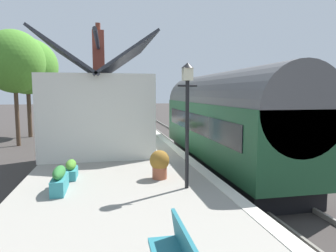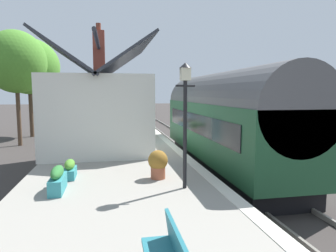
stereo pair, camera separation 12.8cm
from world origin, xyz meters
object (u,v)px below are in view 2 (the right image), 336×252
planter_corner_building (58,179)px  tree_behind_building (29,66)px  bench_near_building (119,119)px  planter_edge_near (139,124)px  lamp_post_platform (185,100)px  planter_by_door (145,128)px  planter_bench_left (70,169)px  planter_under_sign (132,128)px  planter_edge_far (158,163)px  train (225,120)px  tree_far_right (16,62)px  station_building (99,110)px  bench_platform_end (119,124)px

planter_corner_building → tree_behind_building: (17.08, 4.69, 4.16)m
bench_near_building → planter_corner_building: bench_near_building is taller
planter_edge_near → lamp_post_platform: 13.53m
planter_by_door → planter_bench_left: planter_by_door is taller
bench_near_building → planter_by_door: bearing=-166.5°
planter_under_sign → planter_edge_far: bearing=-179.9°
train → planter_corner_building: 7.84m
planter_bench_left → tree_behind_building: size_ratio=0.10×
bench_near_building → tree_far_right: 8.05m
planter_under_sign → planter_bench_left: 10.13m
train → bench_near_building: (11.17, 4.28, -0.80)m
station_building → tree_far_right: 9.19m
bench_near_building → planter_under_sign: bench_near_building is taller
planter_under_sign → planter_edge_far: planter_edge_far is taller
station_building → planter_edge_near: size_ratio=5.94×
planter_by_door → planter_bench_left: bearing=159.7°
planter_by_door → planter_edge_far: planter_edge_far is taller
planter_by_door → planter_edge_near: size_ratio=0.71×
planter_edge_near → lamp_post_platform: lamp_post_platform is taller
planter_by_door → tree_behind_building: (7.11, 8.07, 4.06)m
planter_bench_left → planter_edge_far: size_ratio=0.95×
planter_corner_building → planter_bench_left: (1.21, -0.14, -0.05)m
planter_edge_near → station_building: bearing=160.8°
train → tree_behind_building: bearing=41.3°
lamp_post_platform → tree_behind_building: (17.42, 7.90, 2.17)m
bench_platform_end → planter_edge_far: size_ratio=1.70×
bench_near_building → station_building: bearing=173.5°
train → planter_corner_building: (-4.63, 6.26, -0.96)m
planter_under_sign → train: bearing=-150.6°
planter_under_sign → tree_far_right: bearing=74.4°
station_building → bench_platform_end: size_ratio=4.41×
bench_near_building → planter_edge_near: bearing=-154.2°
station_building → lamp_post_platform: size_ratio=1.93×
station_building → planter_edge_near: (7.01, -2.44, -1.41)m
station_building → tree_behind_building: bearing=26.7°
tree_behind_building → tree_far_right: size_ratio=1.03×
lamp_post_platform → station_building: bearing=20.2°
train → lamp_post_platform: 5.92m
station_building → tree_behind_building: (11.05, 5.56, 2.76)m
lamp_post_platform → tree_far_right: (13.36, 7.68, 2.11)m
planter_under_sign → lamp_post_platform: size_ratio=0.31×
planter_corner_building → planter_edge_near: bearing=-14.2°
planter_corner_building → bench_platform_end: bearing=-9.2°
planter_corner_building → planter_by_door: bearing=-18.7°
planter_edge_far → tree_far_right: size_ratio=0.11×
planter_by_door → planter_under_sign: planter_by_door is taller
bench_near_building → planter_edge_far: bearing=-177.4°
train → bench_near_building: train is taller
bench_platform_end → planter_edge_near: 1.86m
planter_by_door → planter_corner_building: (-9.97, 3.38, -0.10)m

